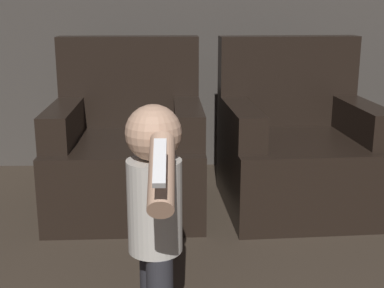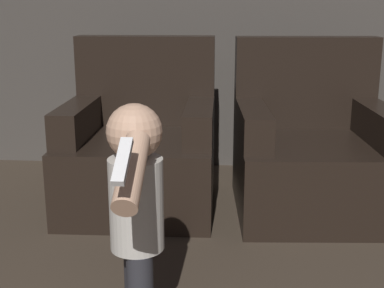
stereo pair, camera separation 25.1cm
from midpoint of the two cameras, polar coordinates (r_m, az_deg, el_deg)
armchair_left at (r=3.29m, az=-9.03°, el=-0.90°), size 0.91×0.91×1.02m
armchair_right at (r=3.31m, az=9.05°, el=-0.79°), size 0.95×0.94×1.02m
person_toddler at (r=1.91m, az=-7.80°, el=-6.71°), size 0.20×0.60×0.89m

